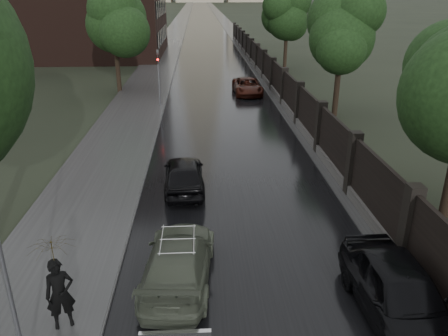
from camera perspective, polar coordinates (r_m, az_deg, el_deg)
road at (r=196.06m, az=-3.01°, el=20.03°), size 8.00×420.00×0.02m
sidewalk_left at (r=196.10m, az=-4.88°, el=20.01°), size 4.00×420.00×0.16m
verge_right at (r=196.18m, az=-1.30°, el=20.06°), size 3.00×420.00×0.08m
fence_right at (r=39.00m, az=5.90°, el=12.14°), size 0.45×75.72×2.70m
tree_left_far at (r=36.58m, az=-14.19°, el=17.63°), size 4.25×4.25×7.39m
tree_right_b at (r=29.45m, az=15.12°, el=15.97°), size 4.08×4.08×7.01m
tree_right_c at (r=46.86m, az=8.23°, el=18.59°), size 4.08×4.08×7.01m
lamp_post at (r=9.84m, az=-26.72°, el=-12.12°), size 0.25×0.12×5.11m
traffic_light at (r=31.50m, az=-8.53°, el=12.14°), size 0.16×0.32×4.00m
volga_sedan at (r=12.78m, az=-5.93°, el=-11.97°), size 2.26×4.75×1.34m
hatchback_left at (r=18.28m, az=-5.24°, el=-0.79°), size 1.81×4.14×1.39m
car_right_near at (r=12.15m, az=21.96°, el=-14.98°), size 1.98×4.75×1.61m
car_right_far at (r=35.56m, az=3.07°, el=10.62°), size 2.22×4.64×1.28m
pedestrian_umbrella at (r=10.99m, az=-21.35°, el=-10.92°), size 1.42×1.43×2.92m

